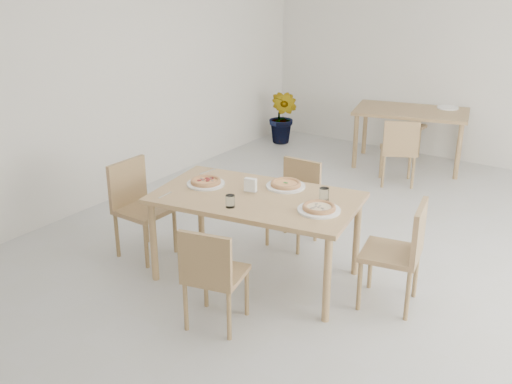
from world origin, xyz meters
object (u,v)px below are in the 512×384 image
Objects in this scene: pizza_margherita at (286,184)px; pizza_mushroom at (319,207)px; napkin_holder at (250,186)px; plate_empty at (448,108)px; tumbler_b at (230,201)px; chair_north at (296,196)px; plate_pepperoni at (206,184)px; chair_back_s at (399,148)px; main_table at (256,204)px; plate_margherita at (286,186)px; chair_back_n at (416,119)px; potted_plant at (283,117)px; chair_west at (137,201)px; second_table at (411,117)px; tumbler_a at (324,194)px; pizza_pepperoni at (206,181)px; plate_mushroom at (319,210)px; chair_south at (212,272)px.

pizza_margherita is 0.95× the size of pizza_mushroom.
napkin_holder is 0.46× the size of plate_empty.
chair_north is at bearing 93.07° from tumbler_b.
chair_north is 1.09m from pizza_mushroom.
plate_pepperoni is 2.92m from chair_back_s.
plate_margherita is (0.10, 0.31, 0.08)m from main_table.
plate_empty is (0.34, 4.27, -0.04)m from tumbler_b.
napkin_holder is 2.80m from chair_back_s.
main_table is 2.19× the size of chair_back_s.
chair_back_n is (-0.34, 1.48, -0.01)m from chair_back_s.
potted_plant is (-2.04, 3.23, -0.36)m from plate_margherita.
plate_empty is at bearing 86.63° from plate_margherita.
chair_west is 0.72m from plate_pepperoni.
chair_back_s is at bearing -91.76° from second_table.
chair_back_n reaches higher than potted_plant.
main_table is at bearing -61.21° from potted_plant.
pizza_mushroom is 3.65m from second_table.
tumbler_b is at bearing -134.90° from tumbler_a.
tumbler_b is 0.06× the size of second_table.
plate_empty is (0.21, 3.65, -0.02)m from pizza_margherita.
pizza_pepperoni is (0.65, 0.19, 0.27)m from chair_west.
chair_west is at bearing -156.95° from plate_margherita.
plate_mushroom is 0.41× the size of chair_back_s.
pizza_mushroom is 1.08m from pizza_pepperoni.
tumbler_a reaches higher than plate_empty.
potted_plant reaches higher than pizza_mushroom.
tumbler_a is (0.51, 0.23, 0.12)m from main_table.
pizza_margherita is 0.39× the size of chair_back_s.
chair_south is at bearing 63.27° from chair_back_s.
tumbler_b reaches higher than pizza_mushroom.
potted_plant is (-1.94, 3.54, -0.28)m from main_table.
tumbler_a is at bearing -87.00° from plate_empty.
plate_margherita is 3.21× the size of tumbler_a.
tumbler_a is (1.01, 0.26, 0.04)m from plate_pepperoni.
chair_north is 8.18× the size of tumbler_b.
napkin_holder is at bearing -87.22° from chair_south.
napkin_holder is at bearing 145.99° from main_table.
second_table is at bearing 92.43° from pizza_margherita.
pizza_margherita reaches higher than plate_pepperoni.
potted_plant is (-2.53, 3.53, -0.36)m from plate_mushroom.
pizza_mushroom is (0.00, -0.00, 0.02)m from plate_mushroom.
tumbler_a reaches higher than plate_mushroom.
pizza_margherita is (1.25, 0.53, 0.27)m from chair_west.
plate_empty is at bearing -126.15° from chair_back_s.
chair_west is 1.16m from tumbler_b.
second_table is at bearing -15.49° from chair_west.
pizza_margherita reaches higher than plate_margherita.
chair_west reaches higher than plate_pepperoni.
chair_south reaches higher than pizza_mushroom.
plate_pepperoni is at bearing -177.76° from plate_mushroom.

